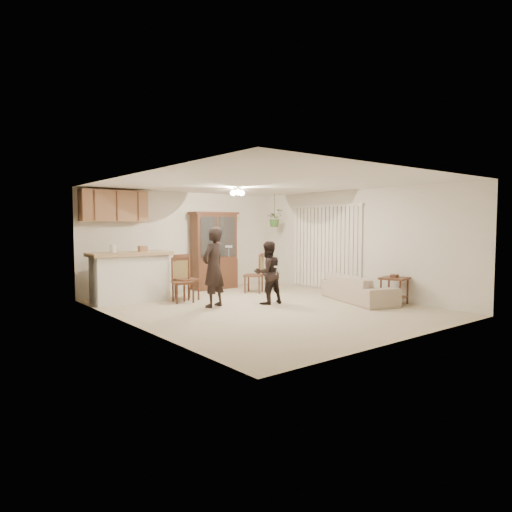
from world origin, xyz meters
TOP-DOWN VIEW (x-y plane):
  - floor at (0.00, 0.00)m, footprint 6.50×6.50m
  - ceiling at (0.00, 0.00)m, footprint 5.50×6.50m
  - wall_back at (0.00, 3.25)m, footprint 5.50×0.02m
  - wall_front at (0.00, -3.25)m, footprint 5.50×0.02m
  - wall_left at (-2.75, 0.00)m, footprint 0.02×6.50m
  - wall_right at (2.75, 0.00)m, footprint 0.02×6.50m
  - breakfast_bar at (-1.85, 2.35)m, footprint 1.60×0.55m
  - bar_top at (-1.85, 2.35)m, footprint 1.75×0.70m
  - upper_cabinets at (-1.90, 3.07)m, footprint 1.50×0.34m
  - vertical_blinds at (2.71, 0.90)m, footprint 0.06×2.30m
  - ceiling_fixture at (0.20, 1.20)m, footprint 0.36×0.36m
  - hanging_plant at (2.30, 2.40)m, footprint 0.43×0.37m
  - plant_cord at (2.30, 2.40)m, footprint 0.01×0.01m
  - sofa at (2.08, -0.68)m, footprint 1.27×2.01m
  - adult at (-0.75, 0.73)m, footprint 0.77×0.63m
  - child at (0.33, 0.31)m, footprint 0.69×0.56m
  - china_hutch at (0.70, 2.95)m, footprint 1.29×0.53m
  - side_table at (2.41, -1.37)m, footprint 0.62×0.62m
  - chair_bar at (-0.75, 1.83)m, footprint 0.47×0.47m
  - chair_hutch_left at (-0.97, 1.61)m, footprint 0.52×0.52m
  - chair_hutch_right at (1.09, 1.77)m, footprint 0.60×0.60m
  - controller_adult at (-0.62, 0.38)m, footprint 0.09×0.15m
  - controller_child at (0.31, 0.00)m, footprint 0.04×0.12m

SIDE VIEW (x-z plane):
  - floor at x=0.00m, z-range 0.00..0.00m
  - chair_hutch_left at x=-0.97m, z-range -0.21..0.76m
  - chair_hutch_right at x=1.09m, z-range -0.21..0.76m
  - chair_bar at x=-0.75m, z-range -0.22..0.79m
  - side_table at x=2.41m, z-range -0.02..0.61m
  - sofa at x=2.08m, z-range 0.00..0.73m
  - breakfast_bar at x=-1.85m, z-range 0.00..1.00m
  - child at x=0.33m, z-range 0.00..1.35m
  - controller_child at x=0.31m, z-range 0.80..0.83m
  - adult at x=-0.75m, z-range 0.00..1.80m
  - china_hutch at x=0.70m, z-range -0.01..1.99m
  - bar_top at x=-1.85m, z-range 1.01..1.09m
  - vertical_blinds at x=2.71m, z-range 0.05..2.15m
  - controller_adult at x=-0.62m, z-range 1.22..1.27m
  - wall_back at x=0.00m, z-range 0.00..2.50m
  - wall_front at x=0.00m, z-range 0.00..2.50m
  - wall_left at x=-2.75m, z-range 0.00..2.50m
  - wall_right at x=2.75m, z-range 0.00..2.50m
  - hanging_plant at x=2.30m, z-range 1.61..2.09m
  - upper_cabinets at x=-1.90m, z-range 1.75..2.45m
  - plant_cord at x=2.30m, z-range 1.85..2.50m
  - ceiling_fixture at x=0.20m, z-range 2.30..2.50m
  - ceiling at x=0.00m, z-range 2.49..2.51m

